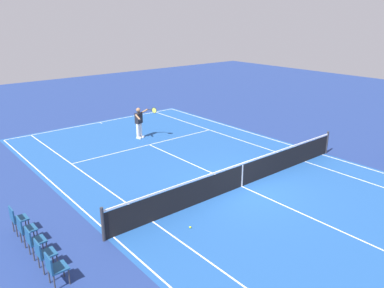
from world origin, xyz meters
name	(u,v)px	position (x,y,z in m)	size (l,w,h in m)	color
ground_plane	(242,186)	(0.00, 0.00, 0.00)	(60.00, 60.00, 0.00)	navy
court_slab	(242,186)	(0.00, 0.00, 0.00)	(24.20, 11.40, 0.00)	#1E4C93
court_line_markings	(242,186)	(0.00, 0.00, 0.00)	(23.85, 11.05, 0.01)	white
tennis_net	(242,175)	(0.00, 0.00, 0.49)	(0.10, 11.70, 1.08)	#2D2D33
tennis_player_near	(139,121)	(7.66, -0.25, 0.93)	(0.95, 0.90, 1.70)	white
tennis_ball	(190,227)	(-1.07, 3.43, 0.03)	(0.07, 0.07, 0.07)	#CCE01E
spectator_chair_0	(54,267)	(-1.01, 7.59, 0.52)	(0.44, 0.44, 0.88)	#38383D
spectator_chair_1	(43,253)	(-0.25, 7.59, 0.52)	(0.44, 0.44, 0.88)	#38383D
spectator_chair_2	(33,240)	(0.50, 7.59, 0.52)	(0.44, 0.44, 0.88)	#38383D
spectator_chair_3	(25,228)	(1.26, 7.59, 0.52)	(0.44, 0.44, 0.88)	#38383D
spectator_chair_4	(17,218)	(2.01, 7.59, 0.52)	(0.44, 0.44, 0.88)	#38383D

